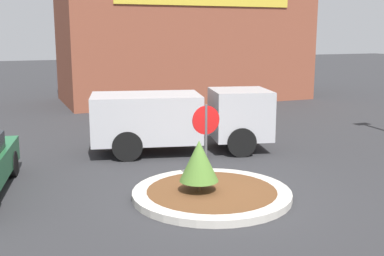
# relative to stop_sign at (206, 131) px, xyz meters

# --- Properties ---
(ground_plane) EXTENTS (120.00, 120.00, 0.00)m
(ground_plane) POSITION_rel_stop_sign_xyz_m (-0.15, -0.70, -1.44)
(ground_plane) COLOR #2D2D30
(traffic_island) EXTENTS (3.71, 3.71, 0.17)m
(traffic_island) POSITION_rel_stop_sign_xyz_m (-0.15, -0.70, -1.35)
(traffic_island) COLOR #BCB7AD
(traffic_island) RESTS_ON ground_plane
(stop_sign) EXTENTS (0.71, 0.07, 2.08)m
(stop_sign) POSITION_rel_stop_sign_xyz_m (0.00, 0.00, 0.00)
(stop_sign) COLOR #4C4C51
(stop_sign) RESTS_ON ground_plane
(island_shrub) EXTENTS (0.91, 0.91, 1.21)m
(island_shrub) POSITION_rel_stop_sign_xyz_m (-0.45, -0.65, -0.54)
(island_shrub) COLOR brown
(island_shrub) RESTS_ON traffic_island
(utility_truck) EXTENTS (5.95, 3.26, 1.98)m
(utility_truck) POSITION_rel_stop_sign_xyz_m (0.72, 3.70, -0.31)
(utility_truck) COLOR #B2B2B7
(utility_truck) RESTS_ON ground_plane
(storefront_building) EXTENTS (13.60, 6.07, 6.36)m
(storefront_building) POSITION_rel_stop_sign_xyz_m (5.46, 15.42, 1.74)
(storefront_building) COLOR brown
(storefront_building) RESTS_ON ground_plane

